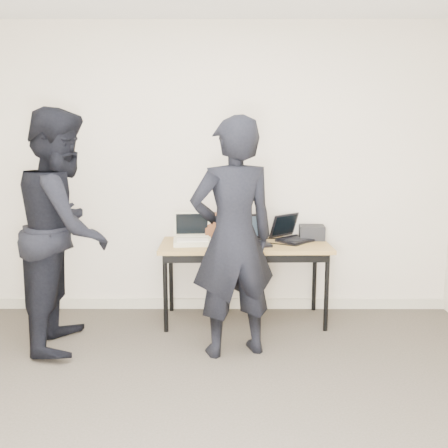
{
  "coord_description": "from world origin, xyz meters",
  "views": [
    {
      "loc": [
        0.11,
        -2.44,
        1.65
      ],
      "look_at": [
        0.1,
        1.6,
        0.95
      ],
      "focal_mm": 40.0,
      "sensor_mm": 36.0,
      "label": 1
    }
  ],
  "objects_px": {
    "desk": "(245,250)",
    "leather_satchel": "(225,225)",
    "laptop_center": "(249,238)",
    "person_observer": "(64,229)",
    "person_typist": "(233,238)",
    "laptop_beige": "(192,237)",
    "equipment_box": "(312,232)",
    "laptop_right": "(292,235)"
  },
  "relations": [
    {
      "from": "equipment_box",
      "to": "person_observer",
      "type": "relative_size",
      "value": 0.12
    },
    {
      "from": "laptop_right",
      "to": "person_observer",
      "type": "xyz_separation_m",
      "value": [
        -1.89,
        -0.63,
        0.17
      ]
    },
    {
      "from": "laptop_center",
      "to": "equipment_box",
      "type": "relative_size",
      "value": 1.74
    },
    {
      "from": "laptop_center",
      "to": "leather_satchel",
      "type": "xyz_separation_m",
      "value": [
        -0.21,
        0.24,
        0.07
      ]
    },
    {
      "from": "laptop_center",
      "to": "desk",
      "type": "bearing_deg",
      "value": 140.55
    },
    {
      "from": "laptop_center",
      "to": "equipment_box",
      "type": "xyz_separation_m",
      "value": [
        0.6,
        0.21,
        0.01
      ]
    },
    {
      "from": "laptop_center",
      "to": "person_typist",
      "type": "xyz_separation_m",
      "value": [
        -0.15,
        -0.67,
        0.13
      ]
    },
    {
      "from": "laptop_beige",
      "to": "person_observer",
      "type": "distance_m",
      "value": 1.11
    },
    {
      "from": "person_observer",
      "to": "person_typist",
      "type": "bearing_deg",
      "value": -104.11
    },
    {
      "from": "laptop_center",
      "to": "leather_satchel",
      "type": "bearing_deg",
      "value": 118.31
    },
    {
      "from": "desk",
      "to": "leather_satchel",
      "type": "xyz_separation_m",
      "value": [
        -0.18,
        0.23,
        0.19
      ]
    },
    {
      "from": "desk",
      "to": "laptop_right",
      "type": "bearing_deg",
      "value": 17.25
    },
    {
      "from": "desk",
      "to": "person_observer",
      "type": "relative_size",
      "value": 0.8
    },
    {
      "from": "desk",
      "to": "equipment_box",
      "type": "height_order",
      "value": "equipment_box"
    },
    {
      "from": "desk",
      "to": "person_observer",
      "type": "distance_m",
      "value": 1.55
    },
    {
      "from": "laptop_right",
      "to": "equipment_box",
      "type": "relative_size",
      "value": 1.97
    },
    {
      "from": "person_typist",
      "to": "person_observer",
      "type": "distance_m",
      "value": 1.35
    },
    {
      "from": "equipment_box",
      "to": "laptop_beige",
      "type": "bearing_deg",
      "value": -171.13
    },
    {
      "from": "laptop_center",
      "to": "leather_satchel",
      "type": "distance_m",
      "value": 0.33
    },
    {
      "from": "desk",
      "to": "leather_satchel",
      "type": "distance_m",
      "value": 0.34
    },
    {
      "from": "person_observer",
      "to": "laptop_right",
      "type": "bearing_deg",
      "value": -76.91
    },
    {
      "from": "desk",
      "to": "person_observer",
      "type": "height_order",
      "value": "person_observer"
    },
    {
      "from": "laptop_beige",
      "to": "equipment_box",
      "type": "relative_size",
      "value": 1.6
    },
    {
      "from": "laptop_beige",
      "to": "laptop_center",
      "type": "xyz_separation_m",
      "value": [
        0.5,
        -0.04,
        0.0
      ]
    },
    {
      "from": "leather_satchel",
      "to": "person_typist",
      "type": "height_order",
      "value": "person_typist"
    },
    {
      "from": "leather_satchel",
      "to": "person_observer",
      "type": "xyz_separation_m",
      "value": [
        -1.27,
        -0.71,
        0.09
      ]
    },
    {
      "from": "person_typist",
      "to": "person_observer",
      "type": "relative_size",
      "value": 0.96
    },
    {
      "from": "laptop_beige",
      "to": "leather_satchel",
      "type": "distance_m",
      "value": 0.36
    },
    {
      "from": "desk",
      "to": "person_observer",
      "type": "xyz_separation_m",
      "value": [
        -1.45,
        -0.48,
        0.28
      ]
    },
    {
      "from": "desk",
      "to": "equipment_box",
      "type": "bearing_deg",
      "value": 15.95
    },
    {
      "from": "laptop_center",
      "to": "laptop_right",
      "type": "height_order",
      "value": "laptop_center"
    },
    {
      "from": "laptop_beige",
      "to": "person_typist",
      "type": "distance_m",
      "value": 0.8
    },
    {
      "from": "leather_satchel",
      "to": "person_typist",
      "type": "relative_size",
      "value": 0.2
    },
    {
      "from": "desk",
      "to": "leather_satchel",
      "type": "bearing_deg",
      "value": 127.32
    },
    {
      "from": "leather_satchel",
      "to": "person_typist",
      "type": "xyz_separation_m",
      "value": [
        0.06,
        -0.92,
        0.06
      ]
    },
    {
      "from": "laptop_center",
      "to": "person_observer",
      "type": "distance_m",
      "value": 1.56
    },
    {
      "from": "leather_satchel",
      "to": "equipment_box",
      "type": "relative_size",
      "value": 1.6
    },
    {
      "from": "laptop_beige",
      "to": "laptop_center",
      "type": "bearing_deg",
      "value": -9.47
    },
    {
      "from": "laptop_center",
      "to": "laptop_beige",
      "type": "bearing_deg",
      "value": 163.0
    },
    {
      "from": "desk",
      "to": "laptop_beige",
      "type": "relative_size",
      "value": 4.15
    },
    {
      "from": "leather_satchel",
      "to": "person_observer",
      "type": "distance_m",
      "value": 1.46
    },
    {
      "from": "desk",
      "to": "person_typist",
      "type": "xyz_separation_m",
      "value": [
        -0.12,
        -0.69,
        0.25
      ]
    }
  ]
}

